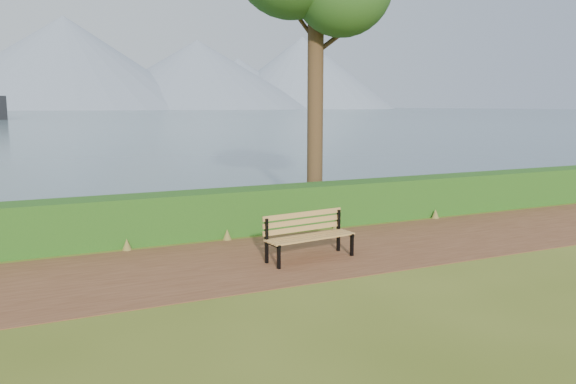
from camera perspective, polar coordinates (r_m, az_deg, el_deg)
name	(u,v)px	position (r m, az deg, el deg)	size (l,w,h in m)	color
ground	(316,258)	(10.77, 2.91, -6.67)	(140.00, 140.00, 0.00)	#4E5E1A
path	(309,254)	(11.03, 2.19, -6.27)	(40.00, 3.40, 0.01)	brown
hedge	(265,209)	(12.96, -2.39, -1.75)	(32.00, 0.85, 1.00)	#154814
water	(41,112)	(269.26, -23.81, 7.46)	(700.00, 510.00, 0.00)	#3F5965
mountains	(18,67)	(416.02, -25.72, 11.38)	(585.00, 190.00, 70.00)	slate
bench	(308,233)	(10.57, 2.01, -4.14)	(1.80, 0.74, 0.88)	black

